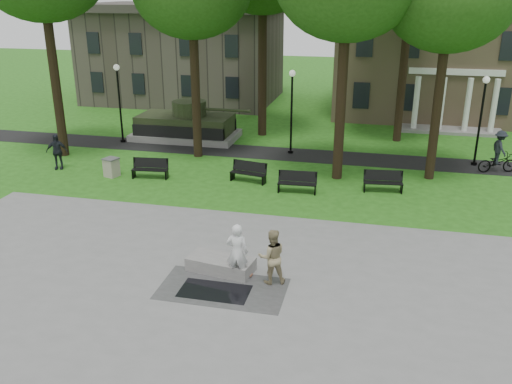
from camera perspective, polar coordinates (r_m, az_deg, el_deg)
ground at (r=20.29m, az=-3.63°, el=-5.44°), size 120.00×120.00×0.00m
plaza at (r=16.19m, az=-8.79°, el=-12.95°), size 22.00×16.00×0.02m
footpath at (r=31.20m, az=2.65°, el=4.04°), size 44.00×2.60×0.01m
building_right at (r=43.90m, az=19.65°, el=13.52°), size 17.00×12.00×8.60m
building_left at (r=47.17m, az=-7.52°, el=14.01°), size 15.00×10.00×7.20m
lamp_left at (r=34.01m, az=-14.21°, el=9.66°), size 0.36×0.36×4.73m
lamp_mid at (r=30.73m, az=3.77°, el=9.12°), size 0.36×0.36×4.73m
lamp_right at (r=30.77m, az=22.63°, el=7.61°), size 0.36×0.36×4.73m
tank_monument at (r=34.52m, az=-7.37°, el=6.99°), size 7.45×3.40×2.40m
puddle at (r=17.28m, az=-4.38°, el=-10.36°), size 2.20×1.20×0.00m
concrete_block at (r=18.34m, az=-3.72°, el=-7.59°), size 2.33×1.34×0.45m
skateboard at (r=18.12m, az=-1.55°, el=-8.59°), size 0.80×0.35×0.07m
skateboarder at (r=17.45m, az=-2.00°, el=-6.33°), size 0.73×0.50×1.95m
friend_watching at (r=17.28m, az=1.68°, el=-6.81°), size 1.08×0.97×1.84m
pedestrian_walker at (r=30.13m, az=-20.22°, el=4.01°), size 1.19×0.78×1.87m
cyclist at (r=30.39m, az=24.15°, el=3.52°), size 2.11×1.27×2.20m
park_bench_0 at (r=27.53m, az=-11.05°, el=2.52°), size 1.84×0.71×1.00m
park_bench_1 at (r=26.49m, az=-0.80°, el=2.19°), size 1.85×0.85×1.00m
park_bench_2 at (r=25.15m, az=4.38°, el=1.11°), size 1.82×0.61×1.00m
park_bench_3 at (r=25.87m, az=13.25°, el=1.16°), size 1.84×0.71×1.00m
trash_bin at (r=28.19m, az=-14.97°, el=2.54°), size 0.83×0.83×0.96m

